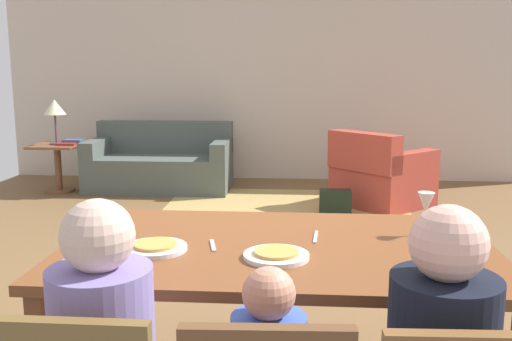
# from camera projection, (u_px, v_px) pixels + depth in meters

# --- Properties ---
(ground_plane) EXTENTS (7.11, 6.44, 0.02)m
(ground_plane) POSITION_uv_depth(u_px,v_px,m) (250.00, 254.00, 4.58)
(ground_plane) COLOR brown
(back_wall) EXTENTS (7.11, 0.10, 2.70)m
(back_wall) POSITION_uv_depth(u_px,v_px,m) (270.00, 79.00, 7.55)
(back_wall) COLOR beige
(back_wall) RESTS_ON ground_plane
(dining_table) EXTENTS (1.74, 1.04, 0.76)m
(dining_table) POSITION_uv_depth(u_px,v_px,m) (278.00, 260.00, 2.32)
(dining_table) COLOR brown
(dining_table) RESTS_ON ground_plane
(plate_near_man) EXTENTS (0.25, 0.25, 0.02)m
(plate_near_man) POSITION_uv_depth(u_px,v_px,m) (155.00, 248.00, 2.22)
(plate_near_man) COLOR silver
(plate_near_man) RESTS_ON dining_table
(pizza_near_man) EXTENTS (0.17, 0.17, 0.01)m
(pizza_near_man) POSITION_uv_depth(u_px,v_px,m) (155.00, 244.00, 2.22)
(pizza_near_man) COLOR gold
(pizza_near_man) RESTS_ON plate_near_man
(plate_near_child) EXTENTS (0.25, 0.25, 0.02)m
(plate_near_child) POSITION_uv_depth(u_px,v_px,m) (276.00, 256.00, 2.13)
(plate_near_child) COLOR white
(plate_near_child) RESTS_ON dining_table
(pizza_near_child) EXTENTS (0.17, 0.17, 0.01)m
(pizza_near_child) POSITION_uv_depth(u_px,v_px,m) (276.00, 252.00, 2.13)
(pizza_near_child) COLOR gold
(pizza_near_child) RESTS_ON plate_near_child
(wine_glass) EXTENTS (0.07, 0.07, 0.19)m
(wine_glass) POSITION_uv_depth(u_px,v_px,m) (426.00, 205.00, 2.42)
(wine_glass) COLOR silver
(wine_glass) RESTS_ON dining_table
(fork) EXTENTS (0.05, 0.15, 0.01)m
(fork) POSITION_uv_depth(u_px,v_px,m) (213.00, 245.00, 2.28)
(fork) COLOR silver
(fork) RESTS_ON dining_table
(knife) EXTENTS (0.03, 0.17, 0.01)m
(knife) POSITION_uv_depth(u_px,v_px,m) (316.00, 237.00, 2.40)
(knife) COLOR silver
(knife) RESTS_ON dining_table
(area_rug) EXTENTS (2.60, 1.80, 0.01)m
(area_rug) POSITION_uv_depth(u_px,v_px,m) (285.00, 207.00, 6.12)
(area_rug) COLOR #A88C4F
(area_rug) RESTS_ON ground_plane
(couch) EXTENTS (1.73, 0.86, 0.82)m
(couch) POSITION_uv_depth(u_px,v_px,m) (161.00, 165.00, 7.02)
(couch) COLOR #48524B
(couch) RESTS_ON ground_plane
(armchair) EXTENTS (1.21, 1.21, 0.82)m
(armchair) POSITION_uv_depth(u_px,v_px,m) (380.00, 177.00, 6.15)
(armchair) COLOR #A3382B
(armchair) RESTS_ON ground_plane
(side_table) EXTENTS (0.56, 0.56, 0.58)m
(side_table) POSITION_uv_depth(u_px,v_px,m) (58.00, 161.00, 6.84)
(side_table) COLOR brown
(side_table) RESTS_ON ground_plane
(table_lamp) EXTENTS (0.26, 0.26, 0.54)m
(table_lamp) POSITION_uv_depth(u_px,v_px,m) (55.00, 109.00, 6.73)
(table_lamp) COLOR #563A41
(table_lamp) RESTS_ON side_table
(book_lower) EXTENTS (0.22, 0.16, 0.03)m
(book_lower) POSITION_uv_depth(u_px,v_px,m) (67.00, 144.00, 6.74)
(book_lower) COLOR maroon
(book_lower) RESTS_ON side_table
(book_upper) EXTENTS (0.22, 0.16, 0.03)m
(book_upper) POSITION_uv_depth(u_px,v_px,m) (73.00, 141.00, 6.84)
(book_upper) COLOR #36517A
(book_upper) RESTS_ON book_lower
(handbag) EXTENTS (0.32, 0.16, 0.26)m
(handbag) POSITION_uv_depth(u_px,v_px,m) (335.00, 202.00, 5.76)
(handbag) COLOR black
(handbag) RESTS_ON ground_plane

